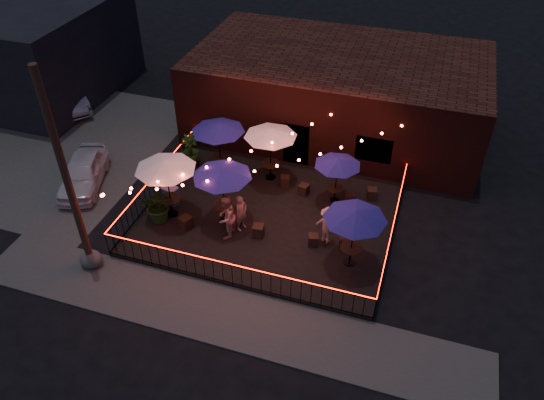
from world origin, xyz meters
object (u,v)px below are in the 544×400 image
at_px(cafe_table_3, 271,133).
at_px(cafe_table_5, 338,163).
at_px(cafe_table_2, 222,173).
at_px(boulder, 91,259).
at_px(cooler, 171,195).
at_px(utility_pole, 67,179).
at_px(cafe_table_1, 218,128).
at_px(cafe_table_0, 165,166).
at_px(cafe_table_4, 355,216).

distance_m(cafe_table_3, cafe_table_5, 3.20).
xyz_separation_m(cafe_table_2, boulder, (-3.80, -3.79, -2.17)).
bearing_deg(cafe_table_3, cooler, -138.21).
distance_m(utility_pole, cafe_table_1, 7.39).
distance_m(cafe_table_1, cafe_table_3, 2.29).
bearing_deg(cafe_table_1, cooler, -112.87).
relative_size(cafe_table_3, cafe_table_5, 1.26).
bearing_deg(cafe_table_0, cafe_table_4, -3.69).
distance_m(cafe_table_0, cooler, 2.15).
bearing_deg(boulder, cafe_table_2, 44.97).
xyz_separation_m(utility_pole, cafe_table_0, (1.60, 3.47, -1.41)).
relative_size(cafe_table_0, boulder, 3.02).
xyz_separation_m(cafe_table_0, cafe_table_2, (2.22, 0.32, -0.07)).
bearing_deg(cafe_table_1, boulder, -109.13).
bearing_deg(cafe_table_4, cafe_table_0, 176.31).
bearing_deg(cafe_table_3, cafe_table_0, -129.53).
xyz_separation_m(utility_pole, cafe_table_5, (7.75, 6.45, -1.90)).
relative_size(cafe_table_2, cafe_table_5, 1.14).
relative_size(cafe_table_2, cooler, 3.23).
relative_size(cafe_table_5, cooler, 2.83).
bearing_deg(cafe_table_2, utility_pole, -135.19).
xyz_separation_m(cafe_table_1, cooler, (-1.14, -2.71, -1.94)).
xyz_separation_m(cafe_table_0, boulder, (-1.58, -3.47, -2.24)).
distance_m(cafe_table_3, cooler, 4.95).
xyz_separation_m(utility_pole, cooler, (1.25, 4.12, -3.43)).
bearing_deg(cafe_table_5, cafe_table_2, -146.01).
relative_size(cafe_table_1, cafe_table_4, 1.11).
relative_size(cafe_table_2, cafe_table_3, 0.91).
bearing_deg(cafe_table_2, cafe_table_4, -8.68).
height_order(cafe_table_4, boulder, cafe_table_4).
bearing_deg(cafe_table_0, cafe_table_3, 50.47).
height_order(cafe_table_3, cooler, cafe_table_3).
height_order(cafe_table_0, cafe_table_5, cafe_table_0).
relative_size(cafe_table_4, cooler, 3.08).
xyz_separation_m(cafe_table_1, boulder, (-2.37, -6.83, -2.16)).
relative_size(utility_pole, cafe_table_4, 3.14).
relative_size(cafe_table_5, boulder, 2.64).
distance_m(utility_pole, cafe_table_2, 5.58).
bearing_deg(cooler, cafe_table_4, 6.33).
distance_m(cafe_table_1, cafe_table_4, 7.75).
distance_m(cafe_table_1, cafe_table_2, 3.36).
distance_m(utility_pole, boulder, 3.66).
relative_size(cafe_table_4, boulder, 2.88).
bearing_deg(utility_pole, cafe_table_2, 44.81).
distance_m(cafe_table_5, boulder, 10.22).
height_order(cafe_table_1, cooler, cafe_table_1).
relative_size(cafe_table_0, cafe_table_4, 1.05).
relative_size(cafe_table_3, cooler, 3.56).
height_order(cafe_table_4, cafe_table_5, cafe_table_4).
xyz_separation_m(cafe_table_0, cafe_table_4, (7.52, -0.49, -0.15)).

